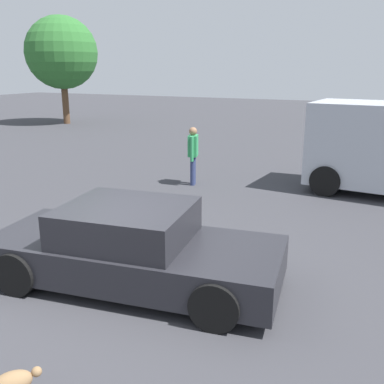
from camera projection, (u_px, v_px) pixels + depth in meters
The scene contains 4 objects.
ground_plane at pixel (113, 288), 6.37m from camera, with size 80.00×80.00×0.00m, color #38383D.
sedan_foreground at pixel (132, 248), 6.39m from camera, with size 4.47×2.29×1.20m.
pedestrian at pixel (193, 151), 11.80m from camera, with size 0.35×0.55×1.58m.
tree_back_left at pixel (62, 53), 24.19m from camera, with size 3.97×3.97×5.91m.
Camera 1 is at (3.50, -4.70, 3.10)m, focal length 40.78 mm.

